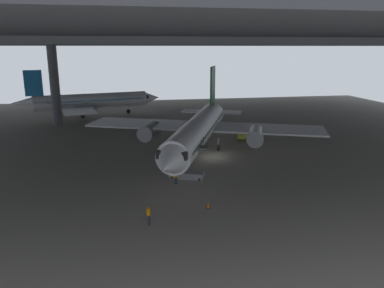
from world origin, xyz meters
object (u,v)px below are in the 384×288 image
at_px(crew_worker_near_nose, 149,214).
at_px(boarding_stairs, 187,171).
at_px(airplane_main, 199,129).
at_px(airplane_distant, 89,101).
at_px(crew_worker_by_stairs, 176,176).
at_px(traffic_cone_orange, 208,205).
at_px(baggage_tug, 243,136).

bearing_deg(crew_worker_near_nose, boarding_stairs, 64.77).
bearing_deg(crew_worker_near_nose, airplane_main, 67.69).
height_order(crew_worker_near_nose, airplane_distant, airplane_distant).
distance_m(crew_worker_near_nose, airplane_distant, 52.22).
bearing_deg(airplane_main, crew_worker_by_stairs, -113.07).
xyz_separation_m(airplane_distant, traffic_cone_orange, (14.00, -49.10, -2.81)).
xyz_separation_m(airplane_main, crew_worker_by_stairs, (-4.62, -10.86, -2.46)).
bearing_deg(airplane_main, airplane_distant, 117.57).
bearing_deg(airplane_distant, traffic_cone_orange, -74.09).
relative_size(airplane_main, crew_worker_by_stairs, 21.16).
bearing_deg(airplane_main, crew_worker_near_nose, -112.31).
bearing_deg(boarding_stairs, traffic_cone_orange, -86.77).
height_order(crew_worker_near_nose, traffic_cone_orange, crew_worker_near_nose).
xyz_separation_m(crew_worker_by_stairs, traffic_cone_orange, (1.98, -6.38, -0.59)).
relative_size(traffic_cone_orange, baggage_tug, 0.24).
relative_size(airplane_main, crew_worker_near_nose, 19.19).
distance_m(airplane_main, traffic_cone_orange, 17.71).
distance_m(crew_worker_by_stairs, traffic_cone_orange, 6.71).
bearing_deg(boarding_stairs, crew_worker_by_stairs, -131.09).
bearing_deg(traffic_cone_orange, boarding_stairs, 93.23).
bearing_deg(crew_worker_near_nose, crew_worker_by_stairs, 68.64).
distance_m(boarding_stairs, crew_worker_by_stairs, 2.32).
xyz_separation_m(airplane_main, baggage_tug, (8.34, 6.83, -2.82)).
height_order(airplane_main, baggage_tug, airplane_main).
xyz_separation_m(crew_worker_by_stairs, airplane_distant, (-12.01, 42.72, 2.21)).
distance_m(airplane_main, boarding_stairs, 9.97).
height_order(airplane_distant, traffic_cone_orange, airplane_distant).
relative_size(crew_worker_near_nose, baggage_tug, 0.69).
bearing_deg(boarding_stairs, baggage_tug, 54.33).
xyz_separation_m(crew_worker_by_stairs, baggage_tug, (12.96, 17.68, -0.36)).
distance_m(traffic_cone_orange, baggage_tug, 26.45).
height_order(crew_worker_by_stairs, airplane_distant, airplane_distant).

